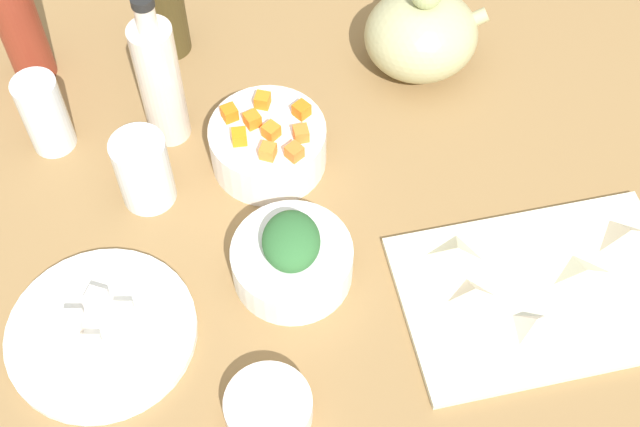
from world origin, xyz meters
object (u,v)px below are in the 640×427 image
cutting_board (541,293)px  bottle_0 (18,22)px  plate_tofu (102,333)px  bottle_2 (160,80)px  bowl_greens (292,262)px  drinking_glass_1 (144,171)px  bowl_carrots (268,145)px  teapot (421,34)px  bowl_small_side (268,408)px  drinking_glass_0 (44,114)px

cutting_board → bottle_0: 75.42cm
plate_tofu → bottle_2: (9.75, 28.94, 9.29)cm
bowl_greens → drinking_glass_1: 21.76cm
bowl_greens → bowl_carrots: (-0.58, 17.33, 0.62)cm
cutting_board → bowl_greens: bowl_greens is taller
bottle_2 → teapot: bearing=10.5°
cutting_board → bowl_small_side: size_ratio=3.45×
plate_tofu → bottle_0: 44.41cm
plate_tofu → bowl_small_side: size_ratio=2.29×
cutting_board → drinking_glass_0: (-56.62, 32.51, 5.20)cm
bottle_0 → plate_tofu: bearing=-79.2°
bowl_greens → bowl_small_side: 17.84cm
drinking_glass_1 → cutting_board: bearing=-26.1°
plate_tofu → bottle_0: (-8.16, 42.74, 8.92)cm
bottle_0 → drinking_glass_1: bearing=-58.5°
cutting_board → bowl_small_side: 34.81cm
bowl_small_side → plate_tofu: bearing=144.8°
cutting_board → bowl_greens: bearing=165.0°
bottle_2 → drinking_glass_1: bearing=-108.1°
plate_tofu → bowl_small_side: 21.62cm
bowl_greens → bowl_small_side: size_ratio=1.50×
teapot → bowl_small_side: bearing=-119.7°
cutting_board → bottle_2: bearing=142.3°
plate_tofu → drinking_glass_0: (-5.50, 29.50, 5.10)cm
bowl_carrots → bottle_2: size_ratio=0.63×
plate_tofu → drinking_glass_1: bearing=71.1°
bowl_greens → teapot: 38.25cm
cutting_board → bowl_greens: 29.49cm
drinking_glass_0 → plate_tofu: bearing=-79.4°
drinking_glass_1 → bowl_greens: bearing=-41.2°
cutting_board → bottle_2: 53.11cm
cutting_board → drinking_glass_0: size_ratio=2.89×
plate_tofu → cutting_board: bearing=-3.4°
plate_tofu → bowl_carrots: size_ratio=1.47×
bowl_greens → bottle_2: bottle_2 is taller
bowl_greens → drinking_glass_0: drinking_glass_0 is taller
cutting_board → bottle_0: size_ratio=1.47×
bowl_greens → bowl_carrots: size_ratio=0.96×
plate_tofu → bottle_2: bearing=71.4°
bottle_2 → bowl_small_side: bearing=-79.2°
cutting_board → bowl_small_side: bearing=-164.2°
plate_tofu → drinking_glass_1: (6.45, 18.85, 4.58)cm
bottle_0 → drinking_glass_0: (2.66, -13.23, -3.82)cm
bowl_carrots → drinking_glass_0: drinking_glass_0 is taller
bottle_2 → drinking_glass_1: (-3.29, -10.08, -4.72)cm
bowl_greens → bowl_small_side: (-5.06, -17.08, -0.86)cm
bottle_0 → drinking_glass_1: bottle_0 is taller
bottle_0 → cutting_board: bearing=-37.7°
bowl_small_side → bottle_2: bottle_2 is taller
plate_tofu → bowl_greens: (22.70, 4.63, 1.92)cm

